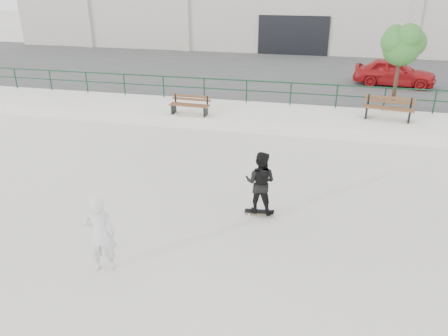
% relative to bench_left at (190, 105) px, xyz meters
% --- Properties ---
extents(ground, '(120.00, 120.00, 0.00)m').
position_rel_bench_left_xyz_m(ground, '(2.98, -8.46, -0.89)').
color(ground, '#B3B0A4').
rests_on(ground, ground).
extents(ledge, '(30.00, 3.00, 0.50)m').
position_rel_bench_left_xyz_m(ledge, '(2.98, 1.04, -0.64)').
color(ledge, silver).
rests_on(ledge, ground).
extents(parking_strip, '(60.00, 14.00, 0.50)m').
position_rel_bench_left_xyz_m(parking_strip, '(2.98, 9.54, -0.64)').
color(parking_strip, '#3E3E3E').
rests_on(parking_strip, ground).
extents(railing, '(28.00, 0.06, 1.03)m').
position_rel_bench_left_xyz_m(railing, '(2.98, 2.34, 0.36)').
color(railing, '#143722').
rests_on(railing, ledge).
extents(bench_left, '(1.72, 0.57, 0.78)m').
position_rel_bench_left_xyz_m(bench_left, '(0.00, 0.00, 0.00)').
color(bench_left, brown).
rests_on(bench_left, ledge).
extents(bench_right, '(2.03, 0.85, 0.91)m').
position_rel_bench_left_xyz_m(bench_right, '(8.02, 1.13, 0.06)').
color(bench_right, brown).
rests_on(bench_right, ledge).
extents(tree, '(1.98, 1.76, 3.53)m').
position_rel_bench_left_xyz_m(tree, '(8.57, 3.74, 2.26)').
color(tree, '#462C23').
rests_on(tree, parking_strip).
extents(red_car, '(4.28, 2.23, 1.39)m').
position_rel_bench_left_xyz_m(red_car, '(8.94, 7.26, 0.31)').
color(red_car, '#A41417').
rests_on(red_car, parking_strip).
extents(skateboard, '(0.80, 0.28, 0.09)m').
position_rel_bench_left_xyz_m(skateboard, '(3.98, -6.77, -0.81)').
color(skateboard, black).
rests_on(skateboard, ground).
extents(standing_skater, '(0.91, 0.75, 1.71)m').
position_rel_bench_left_xyz_m(standing_skater, '(3.98, -6.77, 0.06)').
color(standing_skater, black).
rests_on(standing_skater, skateboard).
extents(seated_skater, '(0.75, 0.60, 1.78)m').
position_rel_bench_left_xyz_m(seated_skater, '(1.02, -9.87, 0.00)').
color(seated_skater, silver).
rests_on(seated_skater, ground).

